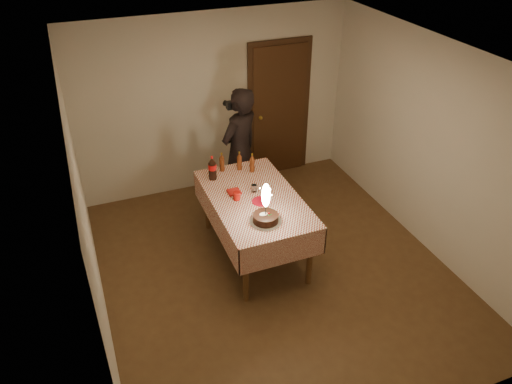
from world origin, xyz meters
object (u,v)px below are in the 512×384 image
clear_cup (254,188)px  amber_bottle_mid (239,161)px  birthday_cake (266,213)px  red_plate (261,201)px  red_cup (237,196)px  photographer (240,151)px  amber_bottle_right (252,163)px  cola_bottle (212,168)px  amber_bottle_left (222,162)px  dining_table (254,205)px

clear_cup → amber_bottle_mid: 0.57m
birthday_cake → red_plate: (0.10, 0.38, -0.11)m
clear_cup → red_plate: bearing=-90.7°
clear_cup → red_cup: bearing=-160.1°
photographer → red_plate: bearing=-97.8°
amber_bottle_right → cola_bottle: bearing=179.2°
red_plate → amber_bottle_left: bearing=102.9°
birthday_cake → cola_bottle: birthday_cake is taller
clear_cup → photographer: photographer is taller
dining_table → photographer: bearing=79.3°
red_plate → clear_cup: size_ratio=2.44×
birthday_cake → amber_bottle_left: (-0.09, 1.25, 0.00)m
dining_table → amber_bottle_left: amber_bottle_left is taller
amber_bottle_mid → red_plate: bearing=-91.6°
red_plate → amber_bottle_mid: (0.02, 0.81, 0.11)m
amber_bottle_mid → photographer: size_ratio=0.14×
dining_table → clear_cup: bearing=71.0°
amber_bottle_right → red_cup: bearing=-126.3°
amber_bottle_mid → amber_bottle_right: bearing=-39.3°
red_plate → red_cup: size_ratio=2.20×
red_plate → photographer: (0.16, 1.18, 0.05)m
birthday_cake → red_plate: birthday_cake is taller
clear_cup → cola_bottle: cola_bottle is taller
birthday_cake → amber_bottle_left: size_ratio=1.91×
dining_table → red_cup: size_ratio=17.20×
cola_bottle → amber_bottle_left: size_ratio=1.25×
red_cup → amber_bottle_mid: (0.27, 0.66, 0.07)m
red_cup → cola_bottle: (-0.12, 0.56, 0.10)m
cola_bottle → amber_bottle_mid: size_ratio=1.25×
amber_bottle_right → photographer: bearing=89.3°
red_plate → amber_bottle_right: (0.16, 0.70, 0.11)m
dining_table → red_plate: 0.17m
dining_table → amber_bottle_right: 0.66m
cola_bottle → amber_bottle_right: bearing=-0.8°
red_cup → photographer: (0.41, 1.03, 0.01)m
dining_table → birthday_cake: 0.55m
birthday_cake → cola_bottle: size_ratio=1.53×
clear_cup → photographer: bearing=80.5°
dining_table → amber_bottle_left: size_ratio=6.75×
cola_bottle → amber_bottle_mid: bearing=14.5°
cola_bottle → photographer: (0.53, 0.47, -0.10)m
birthday_cake → photographer: (0.26, 1.56, -0.06)m
dining_table → amber_bottle_left: 0.80m
red_cup → cola_bottle: size_ratio=0.31×
birthday_cake → amber_bottle_right: 1.11m
cola_bottle → amber_bottle_right: (0.53, -0.01, -0.03)m
birthday_cake → red_plate: bearing=75.0°
red_plate → clear_cup: clear_cup is taller
red_cup → photographer: photographer is taller
red_plate → clear_cup: (0.00, 0.24, 0.04)m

